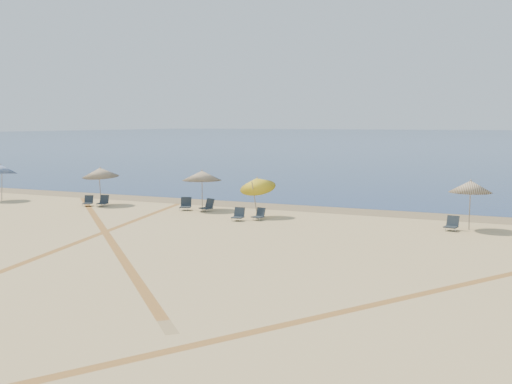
% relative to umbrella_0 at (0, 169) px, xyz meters
% --- Properties ---
extents(ocean, '(500.00, 500.00, 0.00)m').
position_rel_umbrella_0_xyz_m(ocean, '(17.73, 205.68, -2.04)').
color(ocean, '#0C2151').
rests_on(ocean, ground).
extents(wet_sand, '(500.00, 500.00, 0.00)m').
position_rel_umbrella_0_xyz_m(wet_sand, '(17.73, 4.68, -2.04)').
color(wet_sand, olive).
rests_on(wet_sand, ground).
extents(umbrella_0, '(2.07, 2.10, 2.39)m').
position_rel_umbrella_0_xyz_m(umbrella_0, '(0.00, 0.00, 0.00)').
color(umbrella_0, gray).
rests_on(umbrella_0, ground).
extents(umbrella_1, '(2.23, 2.26, 2.36)m').
position_rel_umbrella_0_xyz_m(umbrella_1, '(7.24, 0.90, -0.05)').
color(umbrella_1, gray).
rests_on(umbrella_1, ground).
extents(umbrella_2, '(2.26, 2.26, 2.33)m').
position_rel_umbrella_0_xyz_m(umbrella_2, '(13.95, 1.53, -0.06)').
color(umbrella_2, gray).
rests_on(umbrella_2, ground).
extents(umbrella_3, '(1.92, 1.99, 2.42)m').
position_rel_umbrella_0_xyz_m(umbrella_3, '(17.90, 0.44, -0.23)').
color(umbrella_3, gray).
rests_on(umbrella_3, ground).
extents(umbrella_4, '(1.98, 1.98, 2.38)m').
position_rel_umbrella_0_xyz_m(umbrella_4, '(28.61, 0.91, -0.01)').
color(umbrella_4, gray).
rests_on(umbrella_4, ground).
extents(chair_1, '(0.72, 0.77, 0.63)m').
position_rel_umbrella_0_xyz_m(chair_1, '(6.84, 0.18, -1.77)').
color(chair_1, black).
rests_on(chair_1, ground).
extents(chair_2, '(0.67, 0.75, 0.66)m').
position_rel_umbrella_0_xyz_m(chair_2, '(7.75, 0.46, -1.75)').
color(chair_2, black).
rests_on(chair_2, ground).
extents(chair_3, '(0.83, 0.89, 0.73)m').
position_rel_umbrella_0_xyz_m(chair_3, '(13.12, 1.08, -1.72)').
color(chair_3, black).
rests_on(chair_3, ground).
extents(chair_4, '(0.80, 0.86, 0.72)m').
position_rel_umbrella_0_xyz_m(chair_4, '(14.53, 1.13, -1.73)').
color(chair_4, black).
rests_on(chair_4, ground).
extents(chair_5, '(0.61, 0.70, 0.67)m').
position_rel_umbrella_0_xyz_m(chair_5, '(17.54, -1.10, -1.75)').
color(chair_5, black).
rests_on(chair_5, ground).
extents(chair_6, '(0.65, 0.72, 0.63)m').
position_rel_umbrella_0_xyz_m(chair_6, '(18.43, -0.48, -1.77)').
color(chair_6, black).
rests_on(chair_6, ground).
extents(chair_7, '(0.68, 0.76, 0.68)m').
position_rel_umbrella_0_xyz_m(chair_7, '(27.90, 0.36, -1.75)').
color(chair_7, black).
rests_on(chair_7, ground).
extents(tire_tracks, '(53.91, 45.83, 0.00)m').
position_rel_umbrella_0_xyz_m(tire_tracks, '(18.23, -9.32, -2.04)').
color(tire_tracks, tan).
rests_on(tire_tracks, ground).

